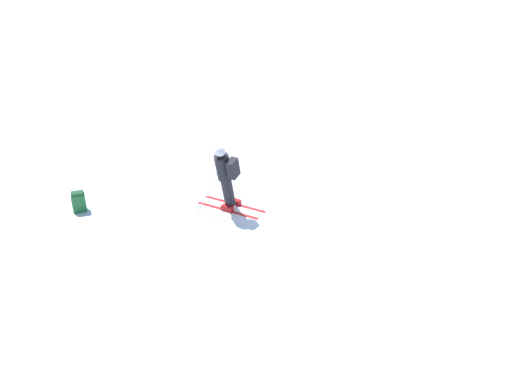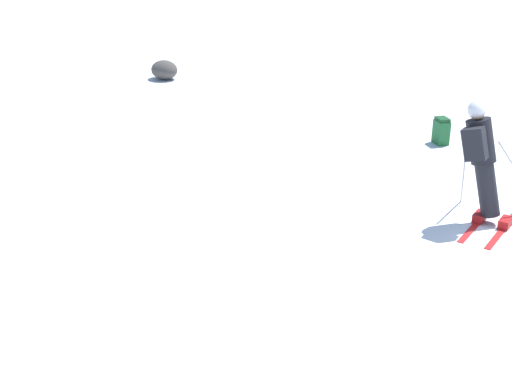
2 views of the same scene
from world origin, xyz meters
The scene contains 3 objects.
skier centered at (1.46, 0.09, 0.97)m, with size 1.25×1.72×1.77m.
spare_backpack centered at (3.83, -2.44, 0.24)m, with size 0.37×0.34×0.50m.
exposed_boulder_0 centered at (11.49, -1.49, 0.24)m, with size 0.73×0.62×0.47m, color #4C4742.
Camera 2 is at (-3.41, 8.50, 4.25)m, focal length 50.00 mm.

